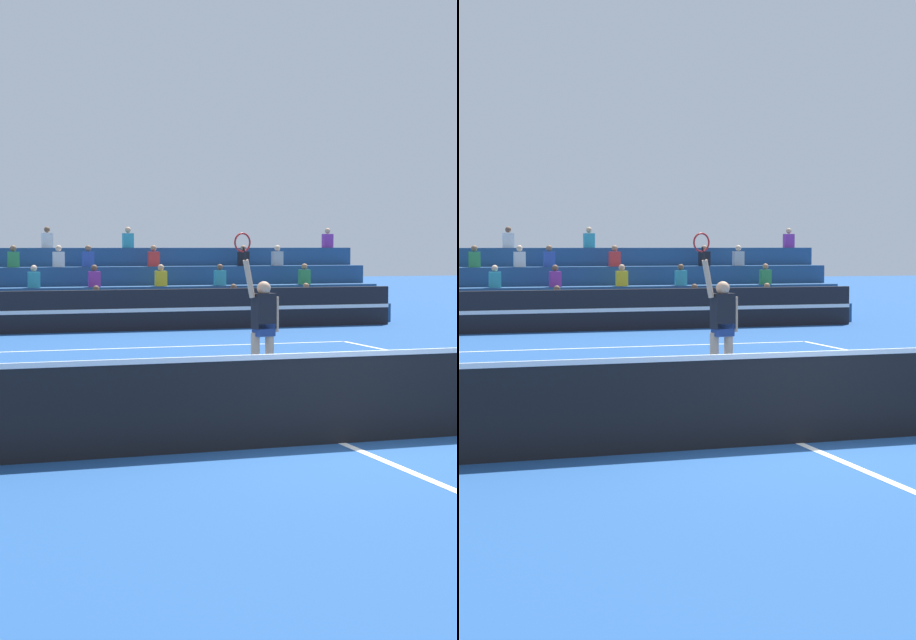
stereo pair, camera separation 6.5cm
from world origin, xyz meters
The scene contains 7 objects.
ground_plane centered at (0.00, 0.00, 0.00)m, with size 120.00×120.00×0.00m, color navy.
court_lines centered at (0.00, 0.00, 0.00)m, with size 11.10×23.90×0.01m.
tennis_net centered at (0.00, 0.00, 0.54)m, with size 12.00×0.10×1.10m.
sponsor_banner_wall centered at (0.00, 16.61, 0.55)m, with size 18.00×0.26×1.10m.
bleacher_stand centered at (0.00, 19.78, 0.83)m, with size 19.11×3.80×2.83m.
tennis_player centered at (0.76, 4.66, 0.99)m, with size 0.85×0.32×2.50m.
tennis_ball centered at (2.23, 8.25, 0.03)m, with size 0.07×0.07×0.07m, color #C6DB33.
Camera 1 is at (-5.10, -11.12, 2.27)m, focal length 60.00 mm.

